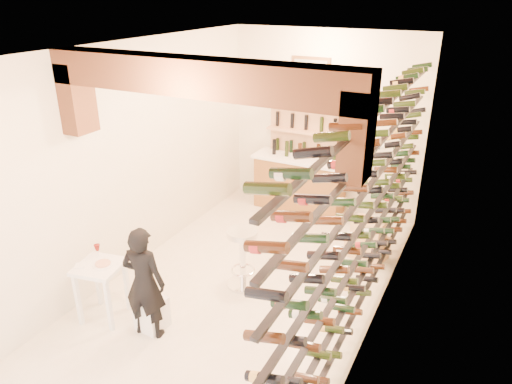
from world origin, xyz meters
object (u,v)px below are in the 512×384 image
back_counter (300,182)px  white_stool (152,313)px  wine_rack (365,206)px  tasting_table (100,274)px  chrome_barstool (243,254)px  person (144,283)px  crate_lower (367,246)px

back_counter → white_stool: back_counter is taller
wine_rack → tasting_table: 3.25m
white_stool → chrome_barstool: 1.42m
wine_rack → back_counter: size_ratio=3.35×
white_stool → person: person is taller
tasting_table → white_stool: 0.78m
chrome_barstool → crate_lower: bearing=49.2°
back_counter → crate_lower: size_ratio=2.96×
crate_lower → back_counter: bearing=144.6°
wine_rack → person: bearing=-146.6°
back_counter → crate_lower: 1.97m
tasting_table → person: person is taller
wine_rack → white_stool: size_ratio=14.31×
tasting_table → chrome_barstool: tasting_table is taller
tasting_table → chrome_barstool: bearing=37.3°
tasting_table → chrome_barstool: 1.84m
person → crate_lower: bearing=-132.4°
wine_rack → crate_lower: (-0.25, 1.52, -1.38)m
white_stool → person: size_ratio=0.28×
white_stool → person: bearing=-75.6°
chrome_barstool → crate_lower: size_ratio=1.49×
back_counter → tasting_table: back_counter is taller
tasting_table → person: (0.68, 0.00, 0.09)m
back_counter → crate_lower: back_counter is taller
back_counter → crate_lower: bearing=-35.4°
white_stool → chrome_barstool: bearing=66.4°
wine_rack → person: 2.66m
crate_lower → chrome_barstool: bearing=-130.8°
wine_rack → person: size_ratio=4.04×
wine_rack → crate_lower: bearing=99.3°
white_stool → crate_lower: (1.88, 2.81, -0.03)m
crate_lower → tasting_table: bearing=-131.1°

